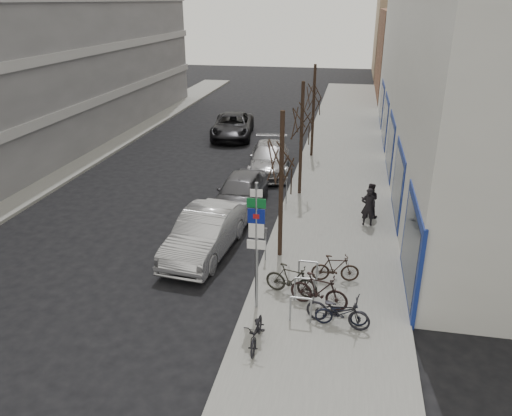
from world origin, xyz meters
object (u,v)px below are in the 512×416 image
at_px(bike_mid_inner, 291,279).
at_px(tree_far, 314,89).
at_px(parked_car_back, 269,158).
at_px(pedestrian_far, 370,200).
at_px(meter_front, 266,241).
at_px(bike_mid_curb, 342,311).
at_px(bike_far_inner, 335,268).
at_px(highway_sign_pole, 256,239).
at_px(tree_near, 282,151).
at_px(parked_car_mid, 240,191).
at_px(lane_car, 233,126).
at_px(bike_rack, 305,287).
at_px(meter_mid, 286,188).
at_px(bike_far_curb, 338,308).
at_px(bike_near_left, 257,329).
at_px(pedestrian_near, 368,207).
at_px(tree_mid, 302,112).
at_px(meter_back, 300,154).
at_px(parked_car_front, 205,233).
at_px(bike_near_right, 319,290).

bearing_deg(bike_mid_inner, tree_far, 16.45).
distance_m(parked_car_back, pedestrian_far, 7.81).
relative_size(meter_front, bike_mid_curb, 0.83).
bearing_deg(bike_far_inner, highway_sign_pole, 124.04).
distance_m(tree_near, tree_far, 13.00).
relative_size(parked_car_mid, lane_car, 0.82).
bearing_deg(tree_near, bike_far_inner, -35.60).
xyz_separation_m(bike_rack, bike_mid_inner, (-0.45, 0.32, 0.02)).
xyz_separation_m(meter_mid, bike_far_curb, (2.72, -8.95, -0.19)).
height_order(tree_near, bike_far_inner, tree_near).
xyz_separation_m(highway_sign_pole, parked_car_back, (-1.86, 13.40, -1.68)).
relative_size(bike_mid_curb, bike_far_inner, 0.95).
distance_m(tree_far, bike_mid_curb, 17.44).
bearing_deg(bike_near_left, lane_car, 103.79).
bearing_deg(meter_mid, bike_far_inner, -68.69).
xyz_separation_m(tree_far, meter_front, (-0.45, -13.50, -3.19)).
relative_size(bike_mid_inner, bike_far_curb, 0.93).
relative_size(lane_car, pedestrian_near, 3.50).
bearing_deg(pedestrian_near, tree_mid, -49.83).
relative_size(bike_rack, parked_car_back, 0.42).
xyz_separation_m(highway_sign_pole, meter_back, (-0.25, 14.01, -1.54)).
distance_m(tree_far, meter_mid, 8.62).
distance_m(tree_near, tree_mid, 6.50).
relative_size(tree_near, parked_car_front, 1.08).
height_order(tree_near, pedestrian_near, tree_near).
relative_size(highway_sign_pole, parked_car_back, 0.79).
distance_m(parked_car_mid, parked_car_back, 5.44).
distance_m(highway_sign_pole, meter_back, 14.10).
xyz_separation_m(bike_near_right, parked_car_mid, (-4.14, 7.57, 0.08)).
height_order(parked_car_back, lane_car, lane_car).
distance_m(bike_far_curb, parked_car_mid, 9.68).
relative_size(parked_car_front, parked_car_back, 0.95).
bearing_deg(meter_mid, tree_mid, 73.30).
bearing_deg(highway_sign_pole, bike_near_right, 12.42).
relative_size(highway_sign_pole, tree_far, 0.76).
bearing_deg(meter_back, bike_far_curb, -79.33).
distance_m(bike_rack, bike_near_left, 2.59).
bearing_deg(parked_car_mid, meter_back, 74.12).
relative_size(tree_near, tree_mid, 1.00).
bearing_deg(pedestrian_far, bike_far_inner, 82.85).
bearing_deg(tree_mid, lane_car, 119.35).
bearing_deg(bike_mid_curb, bike_mid_inner, 46.41).
bearing_deg(bike_rack, meter_back, 97.02).
bearing_deg(meter_back, meter_front, -90.00).
bearing_deg(bike_near_left, parked_car_front, 118.52).
bearing_deg(bike_near_left, meter_front, 95.90).
distance_m(tree_near, meter_front, 3.26).
relative_size(meter_mid, bike_near_left, 0.79).
bearing_deg(bike_near_left, bike_near_right, 53.96).
distance_m(bike_mid_curb, bike_far_curb, 0.16).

